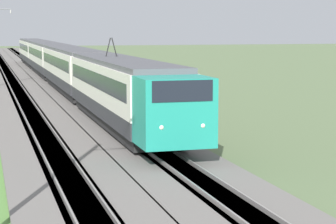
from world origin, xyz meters
name	(u,v)px	position (x,y,z in m)	size (l,w,h in m)	color
ballast_main	(17,90)	(50.00, 0.00, 0.15)	(240.00, 4.40, 0.30)	slate
ballast_adjacent	(66,89)	(50.00, -4.34, 0.15)	(240.00, 4.40, 0.30)	slate
track_main	(17,90)	(50.00, 0.00, 0.16)	(240.00, 1.57, 0.45)	#4C4238
track_adjacent	(66,89)	(50.00, -4.34, 0.16)	(240.00, 1.57, 0.45)	#4C4238
passenger_train	(58,61)	(55.99, -4.34, 2.35)	(82.76, 2.98, 5.02)	teal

